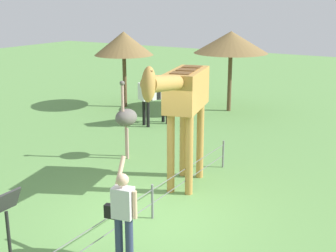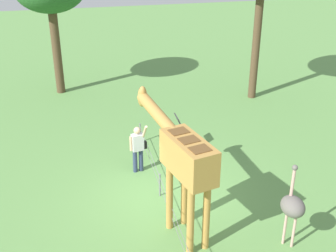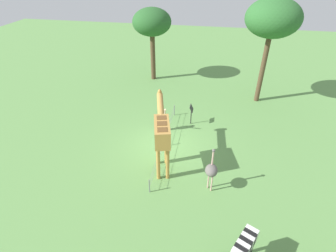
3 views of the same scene
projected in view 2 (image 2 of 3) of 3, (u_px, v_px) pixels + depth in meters
ground_plane at (162, 195)px, 13.08m from camera, size 60.00×60.00×0.00m
giraffe at (182, 157)px, 10.68m from camera, size 3.70×1.36×3.29m
visitor at (138, 146)px, 13.94m from camera, size 0.57×0.57×1.77m
ostrich at (293, 206)px, 10.62m from camera, size 0.70×0.56×2.25m
info_sign at (178, 125)px, 15.23m from camera, size 0.56×0.21×1.32m
wire_fence at (160, 184)px, 12.90m from camera, size 7.05×0.05×0.75m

